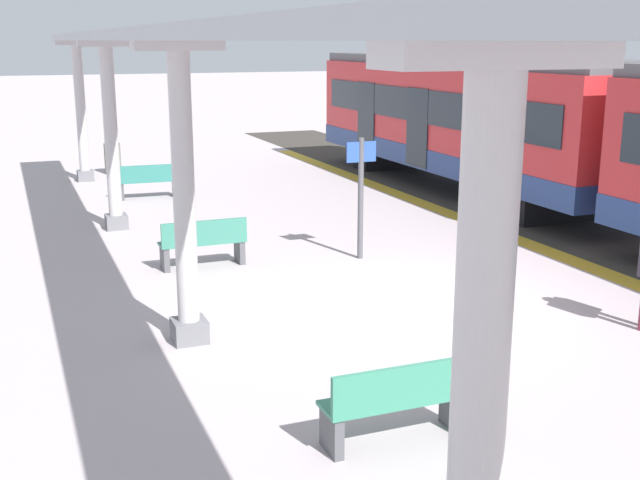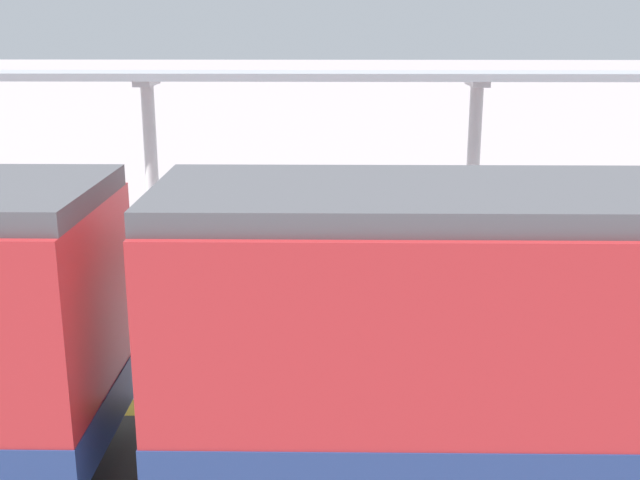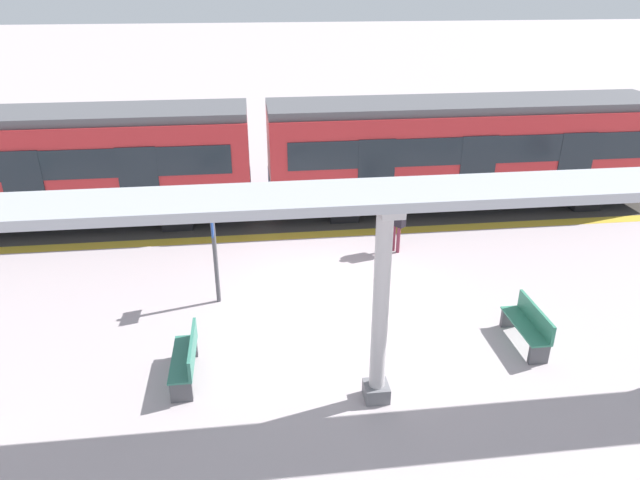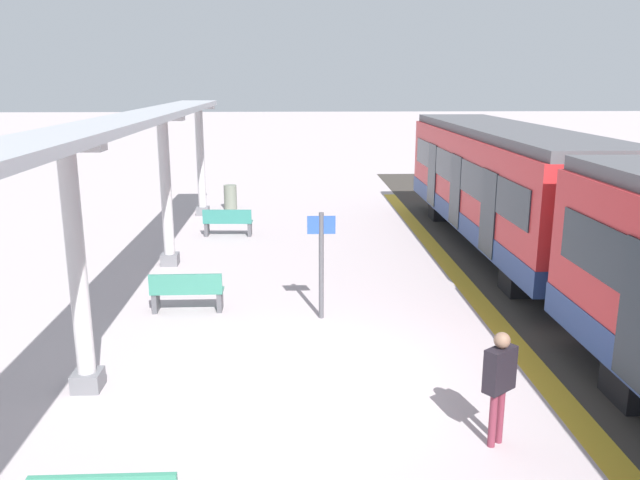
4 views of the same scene
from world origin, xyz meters
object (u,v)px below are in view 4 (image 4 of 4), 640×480
at_px(bench_extra_slot, 187,292).
at_px(passenger_waiting_near_edge, 499,375).
at_px(bench_near_end, 228,222).
at_px(trash_bin, 230,197).
at_px(canopy_pillar_second, 166,191).
at_px(canopy_pillar_nearest, 201,161).
at_px(train_near_carriage, 501,185).
at_px(canopy_pillar_third, 77,270).
at_px(platform_info_sign, 321,255).

distance_m(bench_extra_slot, passenger_waiting_near_edge, 7.20).
height_order(bench_near_end, passenger_waiting_near_edge, passenger_waiting_near_edge).
bearing_deg(trash_bin, canopy_pillar_second, 83.04).
bearing_deg(trash_bin, canopy_pillar_nearest, 48.20).
relative_size(train_near_carriage, canopy_pillar_third, 3.24).
xyz_separation_m(train_near_carriage, canopy_pillar_nearest, (9.14, -5.03, 0.13)).
height_order(canopy_pillar_second, canopy_pillar_third, same).
distance_m(canopy_pillar_nearest, passenger_waiting_near_edge, 16.34).
xyz_separation_m(canopy_pillar_nearest, passenger_waiting_near_edge, (-5.93, 15.20, -0.96)).
bearing_deg(canopy_pillar_second, passenger_waiting_near_edge, 123.90).
bearing_deg(bench_extra_slot, train_near_carriage, -148.78).
bearing_deg(bench_extra_slot, trash_bin, -89.39).
height_order(canopy_pillar_third, passenger_waiting_near_edge, canopy_pillar_third).
bearing_deg(train_near_carriage, platform_info_sign, 45.28).
height_order(bench_near_end, platform_info_sign, platform_info_sign).
height_order(trash_bin, passenger_waiting_near_edge, passenger_waiting_near_edge).
height_order(bench_near_end, bench_extra_slot, same).
relative_size(trash_bin, platform_info_sign, 0.41).
height_order(canopy_pillar_nearest, trash_bin, canopy_pillar_nearest).
height_order(train_near_carriage, canopy_pillar_nearest, canopy_pillar_nearest).
bearing_deg(train_near_carriage, canopy_pillar_third, 42.42).
height_order(canopy_pillar_nearest, canopy_pillar_third, same).
distance_m(train_near_carriage, trash_bin, 10.31).
xyz_separation_m(train_near_carriage, canopy_pillar_second, (9.14, 1.35, 0.13)).
bearing_deg(canopy_pillar_second, bench_extra_slot, 105.92).
distance_m(bench_extra_slot, platform_info_sign, 2.96).
xyz_separation_m(trash_bin, passenger_waiting_near_edge, (-5.02, 16.21, 0.54)).
relative_size(canopy_pillar_nearest, platform_info_sign, 1.76).
xyz_separation_m(trash_bin, platform_info_sign, (-2.91, 11.42, 0.87)).
bearing_deg(platform_info_sign, trash_bin, -75.73).
relative_size(bench_near_end, bench_extra_slot, 1.01).
bearing_deg(bench_extra_slot, canopy_pillar_third, 73.45).
relative_size(canopy_pillar_nearest, canopy_pillar_third, 1.00).
xyz_separation_m(bench_extra_slot, passenger_waiting_near_edge, (-4.91, 5.25, 0.56)).
bearing_deg(train_near_carriage, bench_extra_slot, 31.22).
bearing_deg(passenger_waiting_near_edge, train_near_carriage, -107.55).
bearing_deg(train_near_carriage, passenger_waiting_near_edge, 72.45).
distance_m(canopy_pillar_nearest, platform_info_sign, 11.11).
bearing_deg(canopy_pillar_nearest, canopy_pillar_third, 90.00).
distance_m(canopy_pillar_third, passenger_waiting_near_edge, 6.27).
bearing_deg(canopy_pillar_third, bench_near_end, -96.87).
bearing_deg(platform_info_sign, bench_near_end, -70.11).
distance_m(canopy_pillar_second, canopy_pillar_third, 7.00).
bearing_deg(bench_extra_slot, canopy_pillar_second, -74.08).
height_order(canopy_pillar_third, bench_extra_slot, canopy_pillar_third).
relative_size(canopy_pillar_third, bench_extra_slot, 2.57).
bearing_deg(platform_info_sign, train_near_carriage, -134.72).
bearing_deg(bench_extra_slot, platform_info_sign, 170.58).
bearing_deg(bench_near_end, trash_bin, -85.75).
relative_size(canopy_pillar_third, passenger_waiting_near_edge, 2.42).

